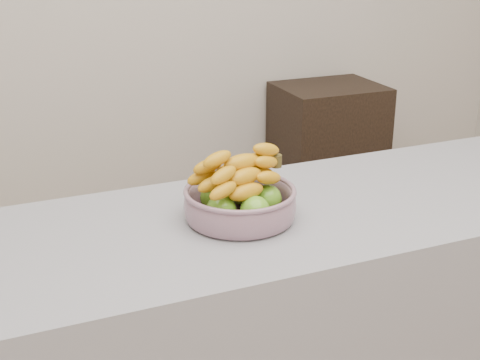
# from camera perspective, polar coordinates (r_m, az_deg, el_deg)

# --- Properties ---
(cabinet) EXTENTS (0.48, 0.39, 0.86)m
(cabinet) POSITION_cam_1_polar(r_m,az_deg,el_deg) (3.28, 7.34, 0.67)
(cabinet) COLOR black
(cabinet) RESTS_ON ground
(fruit_bowl) EXTENTS (0.27, 0.27, 0.16)m
(fruit_bowl) POSITION_cam_1_polar(r_m,az_deg,el_deg) (1.58, -0.01, -1.66)
(fruit_bowl) COLOR #8B92A7
(fruit_bowl) RESTS_ON counter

